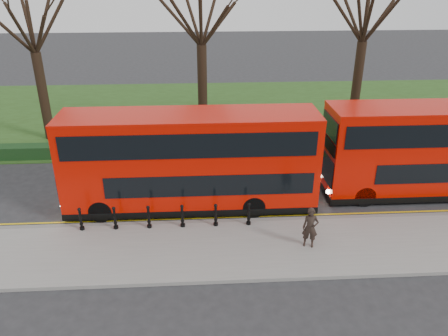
{
  "coord_description": "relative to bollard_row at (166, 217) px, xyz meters",
  "views": [
    {
      "loc": [
        1.78,
        -17.34,
        10.34
      ],
      "look_at": [
        2.82,
        0.5,
        2.0
      ],
      "focal_mm": 35.0,
      "sensor_mm": 36.0,
      "label": 1
    }
  ],
  "objects": [
    {
      "name": "tree_right",
      "position": [
        11.77,
        11.35,
        7.3
      ],
      "size": [
        7.0,
        7.0,
        10.94
      ],
      "color": "black",
      "rests_on": "ground"
    },
    {
      "name": "pedestrian",
      "position": [
        5.77,
        -1.72,
        0.35
      ],
      "size": [
        0.7,
        0.55,
        1.69
      ],
      "primitive_type": "imported",
      "rotation": [
        0.0,
        0.0,
        -0.25
      ],
      "color": "black",
      "rests_on": "pavement"
    },
    {
      "name": "yellow_line_outer",
      "position": [
        -0.23,
        0.65,
        -0.64
      ],
      "size": [
        60.0,
        0.1,
        0.01
      ],
      "primitive_type": "cube",
      "color": "yellow",
      "rests_on": "ground"
    },
    {
      "name": "hedge",
      "position": [
        -0.23,
        8.15,
        -0.25
      ],
      "size": [
        60.0,
        0.9,
        0.8
      ],
      "primitive_type": "cube",
      "color": "black",
      "rests_on": "ground"
    },
    {
      "name": "grass_verge",
      "position": [
        -0.23,
        16.35,
        -0.62
      ],
      "size": [
        60.0,
        18.0,
        0.06
      ],
      "primitive_type": "cube",
      "color": "#274517",
      "rests_on": "ground"
    },
    {
      "name": "ground",
      "position": [
        -0.23,
        1.35,
        -0.65
      ],
      "size": [
        120.0,
        120.0,
        0.0
      ],
      "primitive_type": "plane",
      "color": "#28282B",
      "rests_on": "ground"
    },
    {
      "name": "bollard_row",
      "position": [
        0.0,
        0.0,
        0.0
      ],
      "size": [
        7.24,
        0.15,
        1.0
      ],
      "color": "black",
      "rests_on": "pavement"
    },
    {
      "name": "bus_lead",
      "position": [
        1.09,
        2.01,
        1.63
      ],
      "size": [
        11.37,
        2.61,
        4.52
      ],
      "color": "red",
      "rests_on": "ground"
    },
    {
      "name": "pavement",
      "position": [
        -0.23,
        -1.65,
        -0.57
      ],
      "size": [
        60.0,
        4.0,
        0.15
      ],
      "primitive_type": "cube",
      "color": "gray",
      "rests_on": "ground"
    },
    {
      "name": "tree_mid",
      "position": [
        1.77,
        11.35,
        7.16
      ],
      "size": [
        6.88,
        6.88,
        10.75
      ],
      "color": "black",
      "rests_on": "ground"
    },
    {
      "name": "kerb",
      "position": [
        -0.23,
        0.35,
        -0.57
      ],
      "size": [
        60.0,
        0.25,
        0.16
      ],
      "primitive_type": "cube",
      "color": "slate",
      "rests_on": "ground"
    },
    {
      "name": "yellow_line_inner",
      "position": [
        -0.23,
        0.85,
        -0.64
      ],
      "size": [
        60.0,
        0.1,
        0.01
      ],
      "primitive_type": "cube",
      "color": "yellow",
      "rests_on": "ground"
    },
    {
      "name": "bus_rear",
      "position": [
        13.12,
        2.66,
        1.6
      ],
      "size": [
        11.22,
        2.58,
        4.46
      ],
      "color": "red",
      "rests_on": "ground"
    },
    {
      "name": "tree_left",
      "position": [
        -8.23,
        11.35,
        6.71
      ],
      "size": [
        6.49,
        6.49,
        10.13
      ],
      "color": "black",
      "rests_on": "ground"
    }
  ]
}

